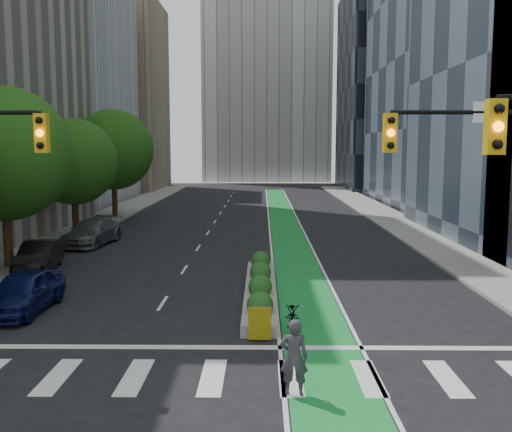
{
  "coord_description": "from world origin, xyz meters",
  "views": [
    {
      "loc": [
        1.27,
        -15.0,
        5.86
      ],
      "look_at": [
        1.01,
        8.82,
        3.0
      ],
      "focal_mm": 40.0,
      "sensor_mm": 36.0,
      "label": 1
    }
  ],
  "objects_px": {
    "parked_car_left_far": "(92,232)",
    "parked_car_left_mid": "(39,256)",
    "bicycle": "(293,316)",
    "cyclist": "(294,357)",
    "median_planter": "(260,287)",
    "parked_car_left_near": "(24,291)"
  },
  "relations": [
    {
      "from": "cyclist",
      "to": "parked_car_left_near",
      "type": "bearing_deg",
      "value": -30.15
    },
    {
      "from": "bicycle",
      "to": "cyclist",
      "type": "distance_m",
      "value": 4.81
    },
    {
      "from": "parked_car_left_near",
      "to": "parked_car_left_far",
      "type": "xyz_separation_m",
      "value": [
        -1.77,
        14.21,
        0.03
      ]
    },
    {
      "from": "cyclist",
      "to": "parked_car_left_near",
      "type": "relative_size",
      "value": 0.42
    },
    {
      "from": "median_planter",
      "to": "parked_car_left_near",
      "type": "height_order",
      "value": "parked_car_left_near"
    },
    {
      "from": "parked_car_left_near",
      "to": "cyclist",
      "type": "bearing_deg",
      "value": -34.86
    },
    {
      "from": "parked_car_left_mid",
      "to": "median_planter",
      "type": "bearing_deg",
      "value": -31.12
    },
    {
      "from": "bicycle",
      "to": "parked_car_left_mid",
      "type": "distance_m",
      "value": 14.64
    },
    {
      "from": "median_planter",
      "to": "bicycle",
      "type": "distance_m",
      "value": 4.39
    },
    {
      "from": "parked_car_left_far",
      "to": "parked_car_left_near",
      "type": "bearing_deg",
      "value": -75.4
    },
    {
      "from": "bicycle",
      "to": "parked_car_left_far",
      "type": "relative_size",
      "value": 0.36
    },
    {
      "from": "parked_car_left_near",
      "to": "parked_car_left_mid",
      "type": "height_order",
      "value": "parked_car_left_near"
    },
    {
      "from": "median_planter",
      "to": "cyclist",
      "type": "height_order",
      "value": "cyclist"
    },
    {
      "from": "median_planter",
      "to": "parked_car_left_near",
      "type": "distance_m",
      "value": 8.77
    },
    {
      "from": "median_planter",
      "to": "parked_car_left_far",
      "type": "relative_size",
      "value": 1.91
    },
    {
      "from": "median_planter",
      "to": "parked_car_left_near",
      "type": "bearing_deg",
      "value": -165.38
    },
    {
      "from": "bicycle",
      "to": "parked_car_left_mid",
      "type": "xyz_separation_m",
      "value": [
        -11.65,
        8.87,
        0.21
      ]
    },
    {
      "from": "parked_car_left_near",
      "to": "parked_car_left_far",
      "type": "height_order",
      "value": "parked_car_left_far"
    },
    {
      "from": "parked_car_left_far",
      "to": "parked_car_left_mid",
      "type": "bearing_deg",
      "value": -85.18
    },
    {
      "from": "bicycle",
      "to": "parked_car_left_near",
      "type": "xyz_separation_m",
      "value": [
        -9.53,
        2.04,
        0.25
      ]
    },
    {
      "from": "bicycle",
      "to": "cyclist",
      "type": "relative_size",
      "value": 1.03
    },
    {
      "from": "bicycle",
      "to": "cyclist",
      "type": "bearing_deg",
      "value": -89.15
    }
  ]
}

